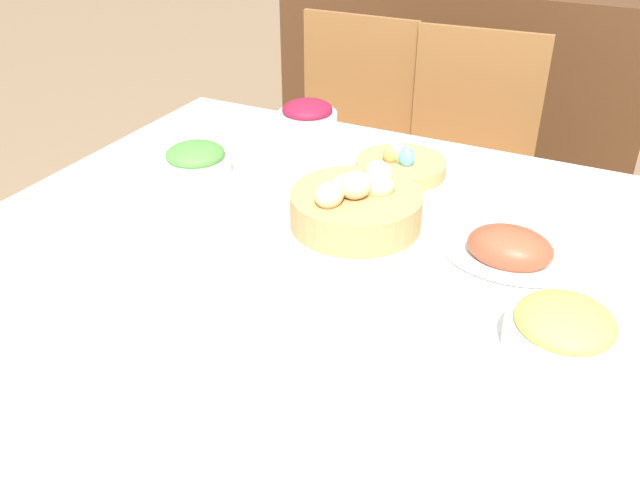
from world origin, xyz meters
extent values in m
plane|color=#7F664C|center=(0.00, 0.00, 0.00)|extent=(12.00, 12.00, 0.00)
cube|color=silver|center=(0.00, 0.00, 0.36)|extent=(1.50, 1.18, 0.73)
cylinder|color=brown|center=(-0.14, 0.63, 0.23)|extent=(0.03, 0.03, 0.46)
cylinder|color=brown|center=(0.25, 0.66, 0.23)|extent=(0.03, 0.03, 0.46)
cylinder|color=brown|center=(-0.17, 1.02, 0.23)|extent=(0.03, 0.03, 0.46)
cylinder|color=brown|center=(0.22, 1.05, 0.23)|extent=(0.03, 0.03, 0.46)
cube|color=brown|center=(0.04, 0.84, 0.47)|extent=(0.45, 0.45, 0.02)
cube|color=brown|center=(0.02, 1.04, 0.70)|extent=(0.42, 0.05, 0.44)
cylinder|color=brown|center=(-0.59, 0.65, 0.23)|extent=(0.03, 0.03, 0.46)
cylinder|color=brown|center=(-0.20, 0.65, 0.23)|extent=(0.03, 0.03, 0.46)
cylinder|color=brown|center=(-0.59, 1.03, 0.23)|extent=(0.03, 0.03, 0.46)
cylinder|color=brown|center=(-0.20, 1.04, 0.23)|extent=(0.03, 0.03, 0.46)
cube|color=brown|center=(-0.40, 0.84, 0.47)|extent=(0.43, 0.43, 0.02)
cube|color=brown|center=(-0.40, 1.04, 0.70)|extent=(0.42, 0.02, 0.44)
cube|color=#4C2D19|center=(-0.21, 1.72, 0.47)|extent=(1.51, 0.44, 0.93)
cylinder|color=#AD8451|center=(0.02, 0.06, 0.76)|extent=(0.28, 0.28, 0.07)
ellipsoid|color=#E0C184|center=(0.06, 0.09, 0.81)|extent=(0.09, 0.09, 0.05)
ellipsoid|color=#E0C184|center=(0.02, 0.08, 0.81)|extent=(0.07, 0.06, 0.06)
ellipsoid|color=#E0C184|center=(-0.01, 0.06, 0.81)|extent=(0.08, 0.09, 0.06)
ellipsoid|color=#E0C184|center=(0.02, 0.05, 0.83)|extent=(0.07, 0.08, 0.06)
ellipsoid|color=#E0C184|center=(-0.02, 0.00, 0.82)|extent=(0.07, 0.08, 0.05)
ellipsoid|color=#E0C184|center=(0.04, 0.12, 0.83)|extent=(0.10, 0.10, 0.06)
cylinder|color=#AD8451|center=(0.01, 0.34, 0.74)|extent=(0.22, 0.22, 0.03)
ellipsoid|color=#60B2E0|center=(0.03, 0.33, 0.78)|extent=(0.04, 0.04, 0.05)
ellipsoid|color=#7FCC7A|center=(0.02, 0.34, 0.78)|extent=(0.04, 0.04, 0.05)
ellipsoid|color=#B27AD1|center=(0.00, 0.34, 0.78)|extent=(0.04, 0.04, 0.05)
ellipsoid|color=#60B2E0|center=(0.03, 0.33, 0.78)|extent=(0.04, 0.04, 0.05)
ellipsoid|color=#F29E4C|center=(-0.01, 0.33, 0.78)|extent=(0.04, 0.04, 0.05)
ellipsoid|color=white|center=(0.34, 0.06, 0.73)|extent=(0.26, 0.18, 0.01)
ellipsoid|color=brown|center=(0.34, 0.06, 0.76)|extent=(0.17, 0.13, 0.08)
cylinder|color=white|center=(-0.43, 0.12, 0.75)|extent=(0.17, 0.17, 0.05)
ellipsoid|color=#478438|center=(-0.43, 0.12, 0.78)|extent=(0.14, 0.14, 0.05)
cylinder|color=white|center=(-0.31, 0.47, 0.76)|extent=(0.16, 0.16, 0.06)
ellipsoid|color=maroon|center=(-0.31, 0.47, 0.80)|extent=(0.14, 0.14, 0.05)
cylinder|color=silver|center=(0.48, -0.17, 0.75)|extent=(0.19, 0.19, 0.05)
ellipsoid|color=#F4DB4C|center=(0.48, -0.17, 0.78)|extent=(0.16, 0.16, 0.06)
cylinder|color=white|center=(0.02, -0.42, 0.73)|extent=(0.24, 0.24, 0.01)
cube|color=silver|center=(-0.13, -0.42, 0.73)|extent=(0.02, 0.19, 0.00)
cube|color=silver|center=(0.16, -0.42, 0.73)|extent=(0.02, 0.19, 0.00)
cube|color=silver|center=(0.19, -0.42, 0.73)|extent=(0.02, 0.19, 0.00)
cylinder|color=silver|center=(0.23, -0.27, 0.76)|extent=(0.08, 0.08, 0.07)
cube|color=white|center=(-0.24, -0.22, 0.74)|extent=(0.10, 0.06, 0.03)
camera|label=1|loc=(0.51, -1.10, 1.45)|focal=38.00mm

